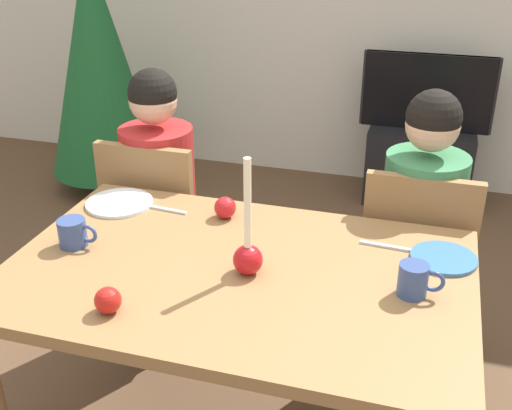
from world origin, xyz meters
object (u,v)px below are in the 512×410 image
(chair_left, at_px, (159,224))
(person_right_child, at_px, (417,244))
(mug_right, at_px, (414,280))
(apple_near_candle, at_px, (108,300))
(plate_right, at_px, (444,258))
(apple_by_left_plate, at_px, (225,208))
(dining_table, at_px, (238,292))
(candle_centerpiece, at_px, (248,251))
(person_left_child, at_px, (161,209))
(mug_left, at_px, (73,233))
(christmas_tree, at_px, (98,63))
(chair_right, at_px, (415,261))
(plate_left, at_px, (119,203))
(tv, at_px, (428,92))
(tv_stand, at_px, (419,164))

(chair_left, bearing_deg, person_right_child, 1.74)
(mug_right, bearing_deg, apple_near_candle, -158.02)
(plate_right, relative_size, apple_by_left_plate, 2.66)
(dining_table, height_order, candle_centerpiece, candle_centerpiece)
(person_left_child, distance_m, mug_left, 0.69)
(apple_by_left_plate, bearing_deg, person_right_child, 26.61)
(person_right_child, bearing_deg, christmas_tree, 148.06)
(chair_left, xyz_separation_m, apple_near_candle, (0.29, -0.92, 0.28))
(chair_left, bearing_deg, chair_right, 0.00)
(person_right_child, distance_m, candle_centerpiece, 0.85)
(dining_table, relative_size, plate_left, 5.77)
(tv, bearing_deg, chair_left, -120.84)
(chair_left, height_order, chair_right, same)
(person_right_child, relative_size, apple_by_left_plate, 15.27)
(person_left_child, relative_size, christmas_tree, 0.72)
(tv, height_order, plate_left, tv)
(chair_right, relative_size, person_right_child, 0.77)
(christmas_tree, xyz_separation_m, apple_near_candle, (1.27, -2.22, -0.06))
(person_left_child, distance_m, candle_centerpiece, 0.92)
(chair_right, distance_m, mug_right, 0.67)
(dining_table, relative_size, person_right_child, 1.19)
(chair_left, distance_m, tv, 1.98)
(plate_right, bearing_deg, chair_left, 161.71)
(person_right_child, bearing_deg, apple_by_left_plate, -153.39)
(chair_right, bearing_deg, apple_by_left_plate, -155.69)
(person_left_child, height_order, plate_right, person_left_child)
(apple_near_candle, bearing_deg, tv_stand, 74.49)
(chair_right, relative_size, candle_centerpiece, 2.45)
(person_right_child, height_order, tv, person_right_child)
(dining_table, distance_m, person_left_child, 0.85)
(chair_left, bearing_deg, dining_table, -47.79)
(dining_table, height_order, person_right_child, person_right_child)
(mug_right, bearing_deg, tv, 91.42)
(chair_left, relative_size, plate_left, 3.71)
(tv, distance_m, christmas_tree, 2.03)
(dining_table, bearing_deg, plate_left, 151.40)
(tv_stand, relative_size, mug_left, 4.80)
(mug_left, height_order, mug_right, mug_right)
(christmas_tree, bearing_deg, candle_centerpiece, -50.85)
(dining_table, relative_size, mug_right, 10.87)
(mug_left, bearing_deg, candle_centerpiece, 0.03)
(chair_right, distance_m, tv_stand, 1.71)
(chair_left, distance_m, person_right_child, 1.07)
(tv, height_order, apple_by_left_plate, tv)
(tv_stand, xyz_separation_m, tv, (-0.00, 0.00, 0.47))
(apple_near_candle, distance_m, apple_by_left_plate, 0.63)
(tv_stand, bearing_deg, apple_by_left_plate, -106.90)
(christmas_tree, bearing_deg, dining_table, -51.34)
(christmas_tree, distance_m, candle_centerpiece, 2.49)
(chair_right, xyz_separation_m, person_right_child, (-0.00, 0.03, 0.06))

